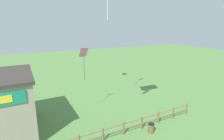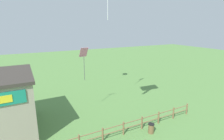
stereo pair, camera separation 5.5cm
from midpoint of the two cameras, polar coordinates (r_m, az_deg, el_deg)
wooden_fence at (r=14.79m, az=3.69°, el=-18.24°), size 14.84×0.14×1.13m
trash_bin at (r=15.42m, az=12.55°, el=-18.08°), size 0.50×0.50×0.82m
kite_pink_diamond at (r=16.67m, az=-9.31°, el=4.29°), size 0.80×0.62×3.19m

